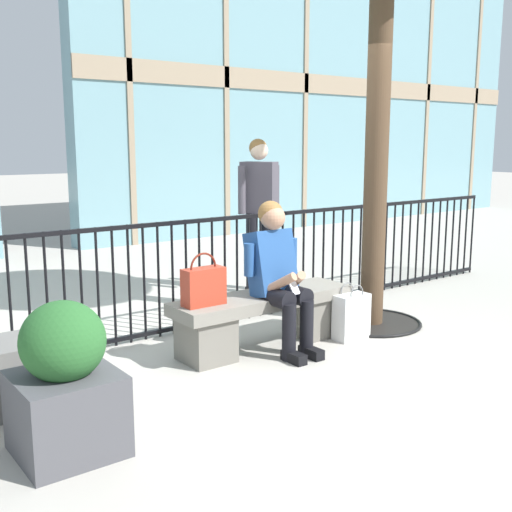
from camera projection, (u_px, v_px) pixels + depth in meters
The scene contains 8 objects.
ground_plane at pixel (263, 347), 5.18m from camera, with size 60.00×60.00×0.00m, color #B2ADA3.
stone_bench at pixel (263, 315), 5.13m from camera, with size 1.60×0.44×0.45m.
seated_person_with_phone at pixel (278, 272), 4.99m from camera, with size 0.52×0.66×1.21m.
handbag_on_bench at pixel (204, 286), 4.72m from camera, with size 0.33×0.14×0.41m.
shopping_bag at pixel (351, 316), 5.35m from camera, with size 0.31×0.16×0.49m.
bystander_at_railing at pixel (259, 204), 6.93m from camera, with size 0.55×0.44×1.71m.
plaza_railing at pixel (212, 272), 5.69m from camera, with size 8.01×0.04×1.01m.
planter at pixel (65, 384), 3.35m from camera, with size 0.53×0.53×0.85m.
Camera 1 is at (-3.04, -3.93, 1.67)m, focal length 43.83 mm.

